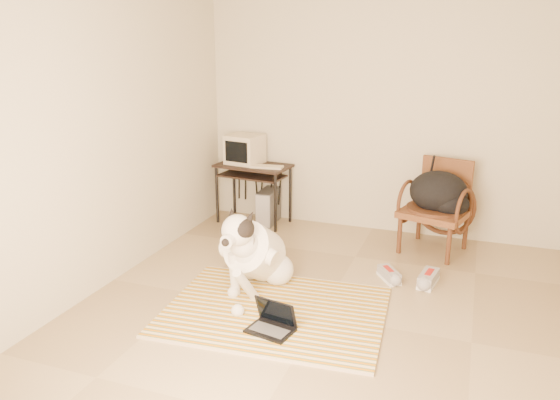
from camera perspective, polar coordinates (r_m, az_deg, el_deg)
The scene contains 15 objects.
floor at distance 4.55m, azimuth 4.19°, elevation -11.99°, with size 4.50×4.50×0.00m, color tan.
wall_back at distance 6.24m, azimuth 10.26°, elevation 8.83°, with size 4.50×4.50×0.00m, color beige.
wall_front at distance 2.09m, azimuth -12.48°, elevation -7.22°, with size 4.50×4.50×0.00m, color beige.
wall_left at distance 4.99m, azimuth -18.26°, elevation 6.29°, with size 4.50×4.50×0.00m, color beige.
rug at distance 4.59m, azimuth -0.54°, elevation -11.52°, with size 1.87×1.49×0.02m.
dog at distance 4.84m, azimuth -2.63°, elevation -5.67°, with size 0.56×1.19×0.85m.
laptop at distance 4.28m, azimuth -0.79°, elevation -12.70°, with size 0.38×0.31×0.24m.
computer_desk at distance 6.51m, azimuth -2.84°, elevation 2.82°, with size 0.91×0.57×0.72m.
crt_monitor at distance 6.53m, azimuth -3.71°, elevation 5.32°, with size 0.44×0.42×0.34m.
desk_keyboard at distance 6.33m, azimuth -1.42°, elevation 3.49°, with size 0.38×0.14×0.02m, color beige.
pc_tower at distance 6.60m, azimuth -1.21°, elevation -0.68°, with size 0.21×0.45×0.41m.
rattan_chair at distance 5.92m, azimuth 16.09°, elevation -0.63°, with size 0.77×0.76×0.95m.
backpack at distance 5.81m, azimuth 16.43°, elevation 0.63°, with size 0.61×0.48×0.43m.
sneaker_left at distance 5.23m, azimuth 11.32°, elevation -7.70°, with size 0.27×0.32×0.11m.
sneaker_right at distance 5.22m, azimuth 15.24°, elevation -7.98°, with size 0.18×0.35×0.12m.
Camera 1 is at (1.06, -3.85, 2.19)m, focal length 35.00 mm.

